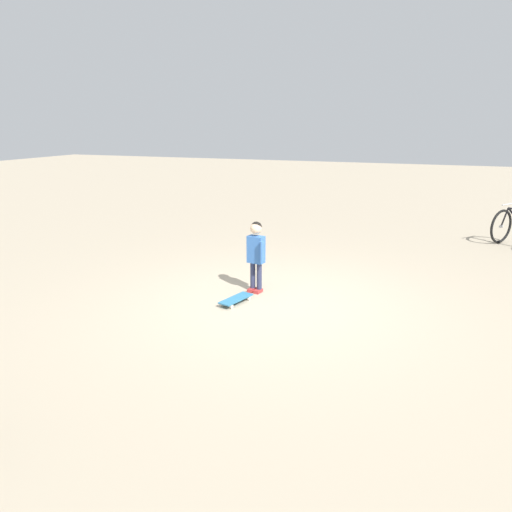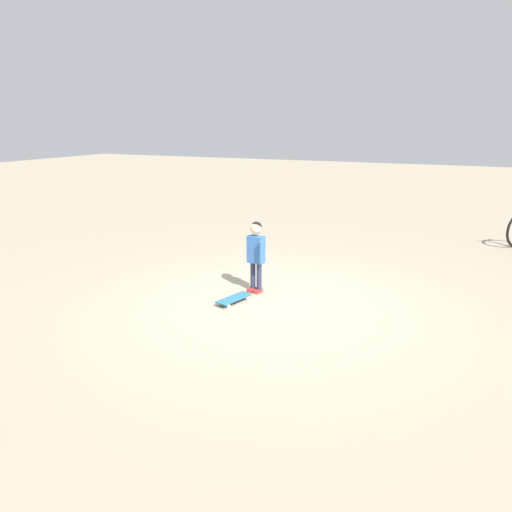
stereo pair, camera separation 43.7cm
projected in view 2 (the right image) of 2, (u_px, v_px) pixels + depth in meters
The scene contains 3 objects.
ground_plane at pixel (274, 304), 6.74m from camera, with size 50.00×50.00×0.00m, color tan.
child_person at pixel (256, 249), 7.09m from camera, with size 0.27×0.34×1.06m.
skateboard at pixel (234, 299), 6.80m from camera, with size 0.59×0.33×0.07m.
Camera 2 is at (5.85, 2.40, 2.44)m, focal length 34.14 mm.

